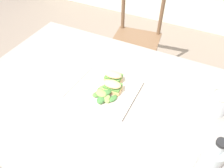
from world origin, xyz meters
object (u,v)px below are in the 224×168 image
Objects in this scene: dining_table at (95,109)px; fork_on_napkin at (72,75)px; mason_jar_iced_tea at (218,103)px; chair_wooden_far at (136,39)px; sandwich_half_front at (112,86)px; sandwich_half_back at (113,77)px; plate_lunch at (108,91)px; bottle_cold_brew at (208,163)px.

dining_table is 0.21m from fork_on_napkin.
fork_on_napkin reaches higher than dining_table.
mason_jar_iced_tea reaches higher than dining_table.
sandwich_half_front is (0.22, -0.93, 0.33)m from chair_wooden_far.
sandwich_half_back is at bearing 14.57° from fork_on_napkin.
sandwich_half_front is at bearing 33.14° from dining_table.
sandwich_half_back is (-0.01, 0.07, 0.03)m from plate_lunch.
plate_lunch is 0.22m from fork_on_napkin.
mason_jar_iced_tea is (0.49, 0.11, 0.05)m from plate_lunch.
sandwich_half_front is at bearing -67.23° from sandwich_half_back.
dining_table is at bearing -114.14° from sandwich_half_back.
chair_wooden_far is 9.58× the size of sandwich_half_front.
chair_wooden_far is 4.10× the size of bottle_cold_brew.
chair_wooden_far is 1.00m from plate_lunch.
mason_jar_iced_tea is at bearing 15.79° from dining_table.
mason_jar_iced_tea is (-0.00, 0.32, -0.02)m from bottle_cold_brew.
sandwich_half_front reaches higher than plate_lunch.
bottle_cold_brew is (0.49, -0.21, 0.07)m from plate_lunch.
fork_on_napkin is at bearing 178.21° from sandwich_half_front.
mason_jar_iced_tea is (0.47, 0.10, 0.01)m from sandwich_half_front.
plate_lunch is 0.04m from sandwich_half_front.
mason_jar_iced_tea is at bearing 4.70° from sandwich_half_back.
sandwich_half_back is at bearing -77.26° from chair_wooden_far.
chair_wooden_far is 9.58× the size of sandwich_half_back.
plate_lunch is 0.53m from bottle_cold_brew.
sandwich_half_front is at bearing 29.58° from plate_lunch.
chair_wooden_far is at bearing 103.45° from sandwich_half_front.
chair_wooden_far reaches higher than dining_table.
dining_table is 5.91× the size of bottle_cold_brew.
sandwich_half_front is 0.24m from fork_on_napkin.
fork_on_napkin is (-0.02, -0.92, 0.30)m from chair_wooden_far.
sandwich_half_front reaches higher than fork_on_napkin.
fork_on_napkin is 0.75m from bottle_cold_brew.
sandwich_half_front is 0.49× the size of fork_on_napkin.
chair_wooden_far is 1.39m from bottle_cold_brew.
plate_lunch is 2.95× the size of sandwich_half_front.
sandwich_half_back is at bearing 97.36° from plate_lunch.
bottle_cold_brew reaches higher than chair_wooden_far.
fork_on_napkin is (-0.24, 0.01, -0.03)m from sandwich_half_front.
mason_jar_iced_tea is (0.49, 0.04, 0.01)m from sandwich_half_back.
dining_table is 0.60m from bottle_cold_brew.
bottle_cold_brew is at bearing -58.77° from chair_wooden_far.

